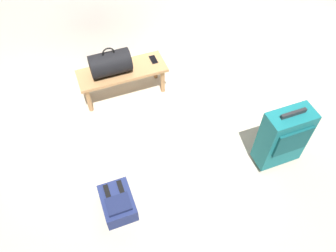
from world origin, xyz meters
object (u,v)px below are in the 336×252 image
cell_phone (153,59)px  suitcase_upright_teal (283,137)px  backpack_navy (118,203)px  duffel_bag_black (110,63)px  bench (122,74)px

cell_phone → suitcase_upright_teal: size_ratio=0.20×
suitcase_upright_teal → backpack_navy: 1.65m
duffel_bag_black → suitcase_upright_teal: (1.28, -1.46, -0.12)m
cell_phone → duffel_bag_black: bearing=-175.7°
duffel_bag_black → suitcase_upright_teal: bearing=-48.8°
bench → duffel_bag_black: (-0.11, 0.00, 0.19)m
duffel_bag_black → backpack_navy: 1.51m
duffel_bag_black → cell_phone: size_ratio=3.06×
duffel_bag_black → cell_phone: duffel_bag_black is taller
backpack_navy → duffel_bag_black: bearing=76.0°
cell_phone → backpack_navy: cell_phone is taller
duffel_bag_black → suitcase_upright_teal: 1.94m
backpack_navy → bench: bearing=71.7°
cell_phone → suitcase_upright_teal: (0.77, -1.50, 0.01)m
duffel_bag_black → cell_phone: bearing=4.3°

